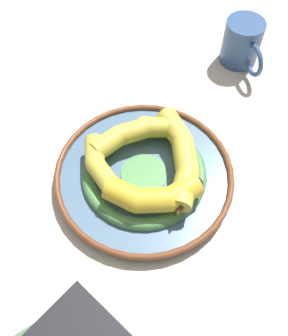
{
  "coord_description": "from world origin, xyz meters",
  "views": [
    {
      "loc": [
        -0.22,
        0.27,
        0.59
      ],
      "look_at": [
        -0.04,
        -0.03,
        0.04
      ],
      "focal_mm": 42.0,
      "sensor_mm": 36.0,
      "label": 1
    }
  ],
  "objects_px": {
    "banana_a": "(136,133)",
    "banana_c": "(151,196)",
    "decorative_bowl": "(144,175)",
    "banana_b": "(106,171)",
    "banana_d": "(181,159)",
    "coffee_mug": "(242,43)"
  },
  "relations": [
    {
      "from": "banana_b",
      "to": "coffee_mug",
      "type": "relative_size",
      "value": 1.41
    },
    {
      "from": "decorative_bowl",
      "to": "coffee_mug",
      "type": "distance_m",
      "value": 0.36
    },
    {
      "from": "decorative_bowl",
      "to": "banana_b",
      "type": "height_order",
      "value": "banana_b"
    },
    {
      "from": "banana_a",
      "to": "banana_d",
      "type": "relative_size",
      "value": 0.81
    },
    {
      "from": "decorative_bowl",
      "to": "banana_d",
      "type": "distance_m",
      "value": 0.07
    },
    {
      "from": "banana_c",
      "to": "banana_d",
      "type": "bearing_deg",
      "value": 51.24
    },
    {
      "from": "banana_b",
      "to": "banana_c",
      "type": "xyz_separation_m",
      "value": [
        -0.09,
        0.0,
        0.0
      ]
    },
    {
      "from": "banana_a",
      "to": "banana_b",
      "type": "bearing_deg",
      "value": 37.01
    },
    {
      "from": "banana_d",
      "to": "decorative_bowl",
      "type": "bearing_deg",
      "value": 93.76
    },
    {
      "from": "banana_b",
      "to": "banana_d",
      "type": "height_order",
      "value": "banana_d"
    },
    {
      "from": "coffee_mug",
      "to": "decorative_bowl",
      "type": "bearing_deg",
      "value": -51.07
    },
    {
      "from": "banana_c",
      "to": "coffee_mug",
      "type": "relative_size",
      "value": 1.39
    },
    {
      "from": "banana_a",
      "to": "banana_c",
      "type": "bearing_deg",
      "value": 80.31
    },
    {
      "from": "banana_a",
      "to": "banana_b",
      "type": "relative_size",
      "value": 0.96
    },
    {
      "from": "banana_c",
      "to": "coffee_mug",
      "type": "distance_m",
      "value": 0.41
    },
    {
      "from": "banana_a",
      "to": "banana_c",
      "type": "xyz_separation_m",
      "value": [
        -0.08,
        0.09,
        0.0
      ]
    },
    {
      "from": "banana_a",
      "to": "banana_d",
      "type": "distance_m",
      "value": 0.09
    },
    {
      "from": "banana_d",
      "to": "coffee_mug",
      "type": "distance_m",
      "value": 0.32
    },
    {
      "from": "banana_a",
      "to": "banana_b",
      "type": "distance_m",
      "value": 0.09
    },
    {
      "from": "decorative_bowl",
      "to": "banana_b",
      "type": "relative_size",
      "value": 1.98
    },
    {
      "from": "banana_a",
      "to": "coffee_mug",
      "type": "height_order",
      "value": "coffee_mug"
    },
    {
      "from": "banana_c",
      "to": "banana_d",
      "type": "distance_m",
      "value": 0.09
    }
  ]
}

